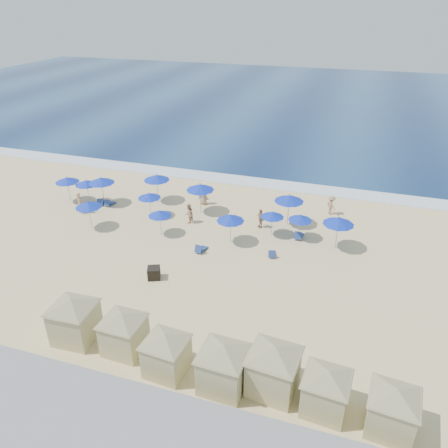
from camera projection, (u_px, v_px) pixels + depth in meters
The scene contains 36 objects.
ground at pixel (194, 261), 31.00m from camera, with size 160.00×160.00×0.00m, color beige.
ocean at pixel (308, 101), 77.26m from camera, with size 160.00×80.00×0.06m, color navy.
surf_line at pixel (250, 182), 44.03m from camera, with size 160.00×2.50×0.08m, color white.
seawall at pixel (83, 405), 19.34m from camera, with size 160.00×6.10×1.22m.
trash_bin at pixel (154, 273), 28.97m from camera, with size 0.81×0.81×0.81m, color black.
cabana_0 at pixel (73, 314), 23.32m from camera, with size 4.62×4.62×2.90m.
cabana_1 at pixel (123, 327), 22.59m from camera, with size 4.26×4.26×2.68m.
cabana_2 at pixel (166, 348), 21.29m from camera, with size 4.16×4.16×2.62m.
cabana_3 at pixel (223, 361), 20.39m from camera, with size 4.53×4.53×2.85m.
cabana_4 at pixel (274, 363), 20.19m from camera, with size 4.69×4.69×2.95m.
cabana_5 at pixel (326, 385), 19.28m from camera, with size 4.15×4.15×2.61m.
cabana_6 at pixel (394, 404), 18.36m from camera, with size 4.20×4.20×2.65m.
umbrella_0 at pixel (67, 180), 39.02m from camera, with size 2.13×2.13×2.43m.
umbrella_1 at pixel (86, 183), 38.76m from camera, with size 2.01×2.01×2.28m.
umbrella_2 at pixel (101, 180), 38.40m from camera, with size 2.32×2.32×2.64m.
umbrella_3 at pixel (88, 205), 34.50m from camera, with size 2.09×2.09×2.38m.
umbrella_4 at pixel (157, 177), 38.93m from camera, with size 2.35×2.35×2.67m.
umbrella_5 at pixel (200, 187), 36.86m from camera, with size 2.39×2.39×2.72m.
umbrella_6 at pixel (160, 213), 33.67m from camera, with size 1.84×1.84×2.09m.
umbrella_7 at pixel (272, 215), 33.53m from camera, with size 1.82×1.82×2.07m.
umbrella_8 at pixel (230, 218), 32.39m from camera, with size 2.10×2.10×2.39m.
umbrella_9 at pixel (289, 198), 34.85m from camera, with size 2.39×2.39×2.72m.
umbrella_10 at pixel (300, 218), 33.03m from camera, with size 1.83×1.83×2.08m.
umbrella_11 at pixel (339, 221), 31.56m from camera, with size 2.29×2.29×2.61m.
umbrella_12 at pixel (149, 196), 36.38m from camera, with size 1.95×1.95×2.22m.
beach_chair_0 at pixel (101, 202), 39.26m from camera, with size 0.77×1.31×0.67m.
beach_chair_1 at pixel (109, 203), 39.07m from camera, with size 0.63×1.22×0.65m.
beach_chair_2 at pixel (202, 196), 40.47m from camera, with size 1.02×1.40×0.71m.
beach_chair_3 at pixel (201, 249), 32.06m from camera, with size 0.73×1.29×0.67m.
beach_chair_4 at pixel (272, 253), 31.51m from camera, with size 0.71×1.19×0.61m.
beach_chair_5 at pixel (299, 235), 33.81m from camera, with size 0.66×1.32×0.71m.
beachgoer_0 at pixel (80, 203), 37.39m from camera, with size 0.69×0.45×1.89m, color tan.
beachgoer_1 at pixel (189, 213), 35.87m from camera, with size 0.80×0.63×1.66m, color tan.
beachgoer_2 at pixel (260, 218), 35.17m from camera, with size 0.95×0.39×1.61m, color tan.
beachgoer_3 at pixel (331, 205), 37.28m from camera, with size 1.07×0.62×1.66m, color tan.
beachgoer_4 at pixel (204, 195), 39.05m from camera, with size 0.82×0.53×1.68m, color tan.
Camera 1 is at (10.08, -24.26, 16.81)m, focal length 35.00 mm.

